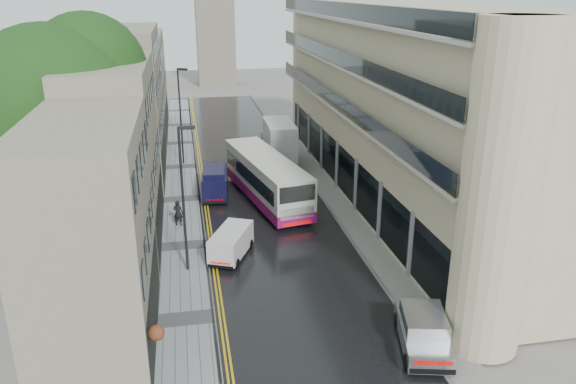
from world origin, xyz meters
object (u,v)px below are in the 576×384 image
object	(u,v)px
tree_near	(57,140)
lamp_post_near	(183,201)
cream_bus	(265,196)
silver_hatchback	(408,351)
tree_far	(95,107)
lamp_post_far	(181,117)
white_lorry	(269,148)
white_van	(211,251)
pedestrian	(178,213)
navy_van	(203,188)

from	to	relation	value
tree_near	lamp_post_near	size ratio (longest dim) A/B	1.70
cream_bus	silver_hatchback	size ratio (longest dim) A/B	2.73
tree_far	lamp_post_far	size ratio (longest dim) A/B	1.47
lamp_post_near	lamp_post_far	world-z (taller)	lamp_post_far
tree_near	lamp_post_far	size ratio (longest dim) A/B	1.64
white_lorry	lamp_post_near	world-z (taller)	lamp_post_near
tree_near	white_van	distance (m)	10.80
lamp_post_near	lamp_post_far	xyz separation A→B (m)	(0.04, 20.80, 0.14)
tree_near	cream_bus	bearing A→B (deg)	12.78
tree_near	pedestrian	distance (m)	9.04
white_lorry	lamp_post_far	bearing A→B (deg)	156.49
white_lorry	silver_hatchback	size ratio (longest dim) A/B	1.73
tree_near	silver_hatchback	xyz separation A→B (m)	(15.70, -14.49, -6.08)
cream_bus	white_lorry	distance (m)	10.79
tree_far	silver_hatchback	bearing A→B (deg)	-60.75
tree_far	white_van	size ratio (longest dim) A/B	3.29
navy_van	lamp_post_far	xyz separation A→B (m)	(-1.33, 10.27, 3.16)
white_van	navy_van	xyz separation A→B (m)	(0.00, 10.05, 0.31)
cream_bus	lamp_post_near	distance (m)	9.08
white_van	tree_far	bearing A→B (deg)	139.77
tree_far	tree_near	bearing A→B (deg)	-91.32
white_van	tree_near	bearing A→B (deg)	-179.15
silver_hatchback	lamp_post_far	size ratio (longest dim) A/B	0.53
tree_far	navy_van	size ratio (longest dim) A/B	2.72
white_van	lamp_post_far	world-z (taller)	lamp_post_far
pedestrian	white_lorry	bearing A→B (deg)	-107.16
tree_near	lamp_post_near	distance (m)	8.39
silver_hatchback	white_van	world-z (taller)	white_van
tree_near	tree_far	distance (m)	13.02
tree_far	white_lorry	distance (m)	14.54
tree_far	lamp_post_near	distance (m)	18.35
white_lorry	lamp_post_near	xyz separation A→B (m)	(-7.39, -17.42, 2.16)
tree_far	lamp_post_far	bearing A→B (deg)	29.88
tree_far	cream_bus	bearing A→B (deg)	-40.46
white_lorry	tree_near	bearing A→B (deg)	-135.47
tree_near	lamp_post_near	bearing A→B (deg)	-30.51
white_van	lamp_post_far	xyz separation A→B (m)	(-1.33, 20.33, 3.47)
tree_far	navy_van	bearing A→B (deg)	-39.42
tree_far	navy_van	xyz separation A→B (m)	(7.90, -6.49, -5.04)
cream_bus	white_van	bearing A→B (deg)	-133.68
silver_hatchback	tree_near	bearing A→B (deg)	150.75
tree_near	tree_far	xyz separation A→B (m)	(0.30, 13.00, -0.72)
tree_far	cream_bus	distance (m)	16.38
navy_van	white_van	bearing A→B (deg)	-84.79
tree_near	silver_hatchback	world-z (taller)	tree_near
silver_hatchback	cream_bus	bearing A→B (deg)	114.66
cream_bus	lamp_post_far	xyz separation A→B (m)	(-5.40, 13.99, 2.66)
cream_bus	lamp_post_near	world-z (taller)	lamp_post_near
pedestrian	lamp_post_far	size ratio (longest dim) A/B	0.21
pedestrian	cream_bus	bearing A→B (deg)	-158.10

